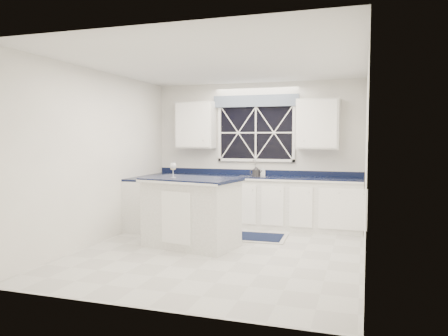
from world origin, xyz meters
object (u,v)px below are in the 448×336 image
(island, at_px, (191,212))
(wine_glass, at_px, (173,167))
(faucet, at_px, (255,167))
(dishwasher, at_px, (198,202))
(soap_bottle, at_px, (263,170))
(kettle, at_px, (256,172))

(island, relative_size, wine_glass, 6.46)
(faucet, relative_size, wine_glass, 1.27)
(dishwasher, xyz_separation_m, island, (0.59, -1.77, 0.12))
(dishwasher, distance_m, soap_bottle, 1.41)
(island, distance_m, soap_bottle, 2.14)
(faucet, xyz_separation_m, island, (-0.51, -1.96, -0.57))
(faucet, bearing_deg, kettle, -69.61)
(kettle, bearing_deg, faucet, 117.87)
(faucet, distance_m, soap_bottle, 0.16)
(wine_glass, bearing_deg, dishwasher, 99.58)
(faucet, xyz_separation_m, kettle, (0.07, -0.19, -0.08))
(dishwasher, distance_m, island, 1.87)
(kettle, relative_size, wine_glass, 1.05)
(island, bearing_deg, soap_bottle, 82.40)
(dishwasher, relative_size, wine_glass, 3.44)
(dishwasher, xyz_separation_m, kettle, (1.17, 0.01, 0.61))
(island, xyz_separation_m, kettle, (0.58, 1.77, 0.49))
(soap_bottle, bearing_deg, faucet, -176.14)
(island, distance_m, kettle, 1.93)
(kettle, distance_m, wine_glass, 2.01)
(island, relative_size, kettle, 6.17)
(dishwasher, relative_size, faucet, 2.72)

